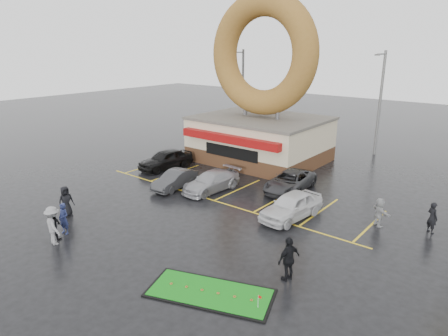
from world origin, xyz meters
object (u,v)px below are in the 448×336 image
Objects in this scene: donut_shop at (261,108)px; person_blue at (64,219)px; car_dgrey at (175,180)px; streetlight_left at (242,91)px; car_black at (166,159)px; dumpster at (222,144)px; streetlight_mid at (380,101)px; car_white at (291,206)px; car_silver at (211,181)px; person_cameraman at (289,259)px; car_grey at (290,181)px; putting_green at (210,293)px.

donut_shop reaches higher than person_blue.
car_dgrey is 8.48m from person_blue.
streetlight_left is at bearing 135.22° from donut_shop.
car_black reaches higher than dumpster.
streetlight_mid is 14.32m from dumpster.
car_dgrey is 0.86× the size of car_white.
car_black is at bearing 170.44° from car_silver.
streetlight_mid is 23.07m from person_cameraman.
car_grey reaches higher than car_dgrey.
car_silver reaches higher than putting_green.
streetlight_left reaches higher than dumpster.
car_silver reaches higher than car_dgrey.
car_silver is 2.69× the size of person_blue.
car_dgrey is 0.78× the size of car_grey.
dumpster is (-3.94, 9.95, 0.04)m from car_dgrey.
streetlight_mid is 17.30m from car_white.
streetlight_mid reaches higher than car_white.
person_cameraman is 3.49m from putting_green.
car_white is (15.11, -15.79, -4.04)m from streetlight_left.
streetlight_left is 1.90× the size of car_grey.
car_silver is at bearing 130.31° from putting_green.
car_silver is at bearing -7.25° from car_black.
car_black is 0.84× the size of putting_green.
car_silver is 0.94× the size of car_grey.
car_silver is 5.29m from car_grey.
car_grey is at bearing -40.59° from donut_shop.
car_silver is (2.24, 1.19, 0.04)m from car_dgrey.
car_black is 0.95× the size of car_grey.
car_dgrey is 7.79m from car_grey.
donut_shop is at bearing 81.22° from car_dgrey.
car_grey is at bearing 127.57° from car_white.
car_dgrey is (-7.56, -17.42, -4.17)m from streetlight_mid.
dumpster is (-4.50, 0.48, -3.81)m from donut_shop.
car_silver is 6.45m from car_white.
car_silver is at bearing -108.14° from streetlight_mid.
donut_shop is at bearing 118.26° from putting_green.
streetlight_left is at bearing 140.53° from car_white.
person_cameraman reaches higher than putting_green.
donut_shop reaches higher than car_grey.
car_dgrey is 2.23× the size of person_blue.
car_dgrey is at bearing -149.11° from car_grey.
car_black reaches higher than car_white.
car_dgrey is at bearing 141.72° from putting_green.
donut_shop reaches higher than person_cameraman.
streetlight_mid is at bearing 100.56° from car_white.
car_white reaches higher than car_silver.
car_black is at bearing -127.72° from streetlight_mid.
person_blue is at bearing -118.78° from car_grey.
person_blue reaches higher than car_grey.
car_grey is at bearing -134.54° from person_cameraman.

